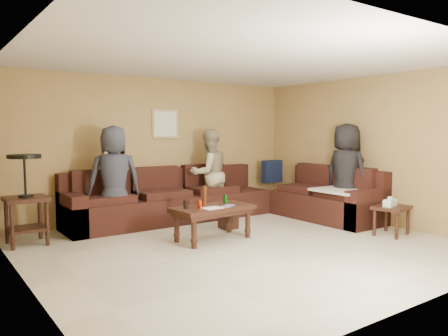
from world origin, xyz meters
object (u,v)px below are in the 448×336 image
at_px(coffee_table, 213,211).
at_px(person_left, 114,179).
at_px(person_middle, 209,174).
at_px(end_table_left, 26,198).
at_px(person_right, 346,173).
at_px(side_table_right, 391,210).
at_px(sectional_sofa, 228,202).
at_px(waste_bin, 228,219).

bearing_deg(coffee_table, person_left, 125.75).
relative_size(person_left, person_middle, 1.04).
bearing_deg(end_table_left, person_right, -17.86).
height_order(coffee_table, side_table_right, coffee_table).
xyz_separation_m(end_table_left, person_right, (4.82, -1.55, 0.20)).
distance_m(coffee_table, end_table_left, 2.59).
xyz_separation_m(sectional_sofa, person_left, (-1.93, 0.35, 0.50)).
relative_size(sectional_sofa, coffee_table, 3.85).
relative_size(person_left, person_right, 0.98).
bearing_deg(sectional_sofa, side_table_right, -59.27).
bearing_deg(side_table_right, sectional_sofa, 120.73).
bearing_deg(end_table_left, coffee_table, -29.73).
distance_m(coffee_table, side_table_right, 2.69).
bearing_deg(end_table_left, person_left, 1.92).
height_order(person_left, person_middle, person_left).
bearing_deg(sectional_sofa, person_right, -38.06).
xyz_separation_m(coffee_table, waste_bin, (0.63, 0.48, -0.26)).
distance_m(person_middle, person_right, 2.41).
relative_size(end_table_left, waste_bin, 4.13).
height_order(side_table_right, waste_bin, side_table_right).
height_order(end_table_left, person_left, person_left).
xyz_separation_m(end_table_left, person_left, (1.29, 0.04, 0.17)).
bearing_deg(waste_bin, side_table_right, -46.30).
relative_size(end_table_left, person_middle, 0.78).
bearing_deg(person_right, coffee_table, 81.65).
height_order(sectional_sofa, end_table_left, end_table_left).
distance_m(end_table_left, person_left, 1.30).
height_order(coffee_table, person_right, person_right).
height_order(coffee_table, end_table_left, end_table_left).
relative_size(sectional_sofa, waste_bin, 15.37).
xyz_separation_m(sectional_sofa, person_middle, (-0.11, 0.45, 0.47)).
xyz_separation_m(sectional_sofa, end_table_left, (-3.22, 0.30, 0.33)).
distance_m(end_table_left, person_middle, 3.12).
bearing_deg(coffee_table, person_right, -6.07).
bearing_deg(person_middle, end_table_left, 2.45).
distance_m(sectional_sofa, coffee_table, 1.39).
distance_m(sectional_sofa, person_left, 2.03).
xyz_separation_m(end_table_left, waste_bin, (2.87, -0.80, -0.50)).
xyz_separation_m(person_middle, person_right, (1.71, -1.70, 0.05)).
bearing_deg(person_left, end_table_left, 15.35).
relative_size(waste_bin, person_left, 0.18).
bearing_deg(person_left, side_table_right, 154.77).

